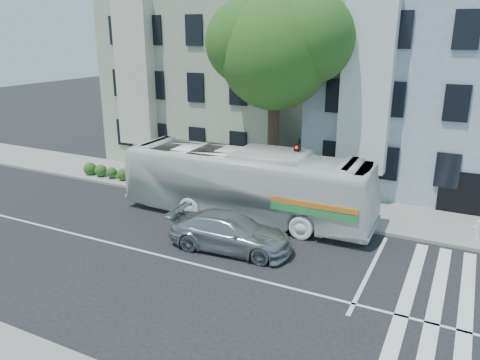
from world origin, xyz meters
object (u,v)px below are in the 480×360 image
Objects in this scene: bus at (246,184)px; traffic_signal at (298,169)px; sedan at (230,232)px; fire_hydrant at (478,228)px.

traffic_signal is (2.29, 0.74, 0.84)m from bus.
sedan is at bearing -104.36° from traffic_signal.
sedan is at bearing -165.24° from bus.
fire_hydrant is (7.70, 1.36, -1.97)m from traffic_signal.
traffic_signal reaches higher than fire_hydrant.
bus is 2.55m from traffic_signal.
sedan is 6.46× the size of fire_hydrant.
sedan is 4.69m from traffic_signal.
traffic_signal is 8.06m from fire_hydrant.
traffic_signal is at bearing -73.31° from bus.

